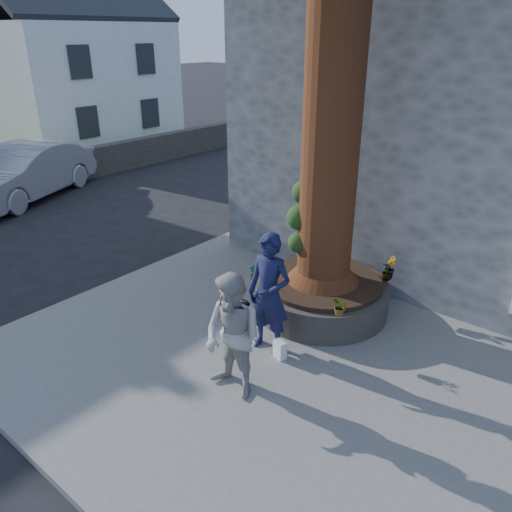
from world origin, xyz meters
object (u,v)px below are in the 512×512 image
Objects in this scene: planter at (322,295)px; woman at (233,337)px; man at (269,294)px; car_silver at (25,172)px.

woman reaches higher than planter.
planter is 2.70m from woman.
planter is 1.31× the size of woman.
car_silver is at bearing 162.62° from man.
woman is 0.36× the size of car_silver.
woman is (0.29, -1.12, -0.07)m from man.
man reaches higher than car_silver.
man reaches higher than woman.
man is (0.01, -1.50, 0.65)m from planter.
planter is at bearing 81.86° from man.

